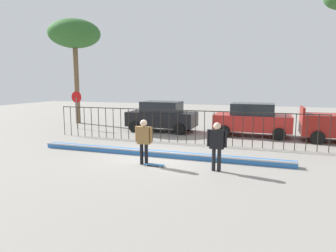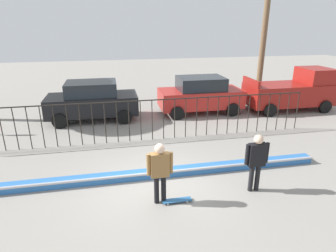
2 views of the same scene
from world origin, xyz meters
name	(u,v)px [view 1 (image 1 of 2)]	position (x,y,z in m)	size (l,w,h in m)	color
ground_plane	(153,158)	(0.00, 0.00, 0.00)	(60.00, 60.00, 0.00)	gray
bowl_coping_ledge	(157,153)	(0.00, 0.39, 0.12)	(11.00, 0.40, 0.27)	#2D6BB7
perimeter_fence	(178,122)	(0.00, 3.43, 1.05)	(14.04, 0.04, 1.70)	black
skateboarder	(144,138)	(0.01, -0.97, 1.03)	(0.69, 0.26, 1.71)	black
skateboard	(154,165)	(0.45, -1.06, 0.06)	(0.80, 0.20, 0.07)	#26598C
camera_operator	(217,142)	(2.75, -0.92, 1.03)	(0.70, 0.26, 1.72)	black
parked_car_black	(162,116)	(-2.01, 6.55, 0.97)	(4.30, 2.12, 1.90)	black
parked_car_red	(252,119)	(3.52, 6.68, 0.97)	(4.30, 2.12, 1.90)	#B2231E
stop_sign	(77,105)	(-7.73, 5.71, 1.62)	(0.76, 0.07, 2.50)	slate
palm_tree_short	(75,35)	(-9.42, 8.17, 6.55)	(3.77, 3.77, 7.68)	brown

